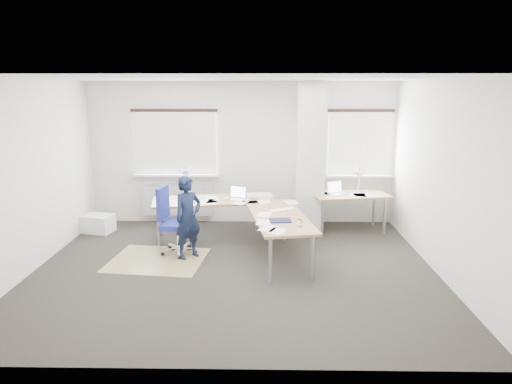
{
  "coord_description": "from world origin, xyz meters",
  "views": [
    {
      "loc": [
        0.43,
        -6.44,
        2.7
      ],
      "look_at": [
        0.31,
        0.9,
        0.99
      ],
      "focal_mm": 32.0,
      "sensor_mm": 36.0,
      "label": 1
    }
  ],
  "objects_px": {
    "desk_main": "(245,209)",
    "person": "(188,218)",
    "desk_side": "(350,196)",
    "task_chair": "(176,235)"
  },
  "relations": [
    {
      "from": "desk_main",
      "to": "person",
      "type": "xyz_separation_m",
      "value": [
        -0.88,
        -0.45,
        -0.03
      ]
    },
    {
      "from": "person",
      "to": "desk_side",
      "type": "bearing_deg",
      "value": -17.36
    },
    {
      "from": "desk_main",
      "to": "desk_side",
      "type": "distance_m",
      "value": 2.16
    },
    {
      "from": "desk_main",
      "to": "person",
      "type": "bearing_deg",
      "value": -162.73
    },
    {
      "from": "task_chair",
      "to": "person",
      "type": "height_order",
      "value": "person"
    },
    {
      "from": "person",
      "to": "desk_main",
      "type": "bearing_deg",
      "value": -16.88
    },
    {
      "from": "person",
      "to": "task_chair",
      "type": "bearing_deg",
      "value": 98.86
    },
    {
      "from": "desk_side",
      "to": "task_chair",
      "type": "bearing_deg",
      "value": -167.86
    },
    {
      "from": "desk_side",
      "to": "desk_main",
      "type": "bearing_deg",
      "value": -163.43
    },
    {
      "from": "desk_side",
      "to": "task_chair",
      "type": "relative_size",
      "value": 1.34
    }
  ]
}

